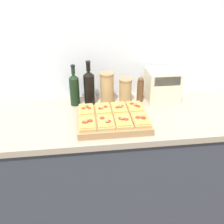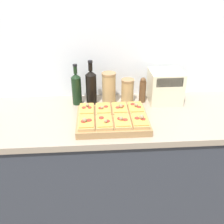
% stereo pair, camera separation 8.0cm
% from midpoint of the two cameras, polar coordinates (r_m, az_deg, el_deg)
% --- Properties ---
extents(wall_back, '(6.00, 0.06, 2.50)m').
position_cam_midpoint_polar(wall_back, '(1.95, 1.45, 13.10)').
color(wall_back, silver).
rests_on(wall_back, ground_plane).
extents(kitchen_counter, '(2.63, 0.67, 0.92)m').
position_cam_midpoint_polar(kitchen_counter, '(2.01, 2.12, -12.08)').
color(kitchen_counter, '#333842').
rests_on(kitchen_counter, ground_plane).
extents(cutting_board, '(0.44, 0.35, 0.04)m').
position_cam_midpoint_polar(cutting_board, '(1.65, 1.46, -1.78)').
color(cutting_board, '#A37A4C').
rests_on(cutting_board, kitchen_counter).
extents(pizza_slice_back_left, '(0.10, 0.16, 0.05)m').
position_cam_midpoint_polar(pizza_slice_back_left, '(1.70, -4.16, 0.50)').
color(pizza_slice_back_left, tan).
rests_on(pizza_slice_back_left, cutting_board).
extents(pizza_slice_back_midleft, '(0.10, 0.16, 0.05)m').
position_cam_midpoint_polar(pizza_slice_back_midleft, '(1.70, -0.58, 0.60)').
color(pizza_slice_back_midleft, tan).
rests_on(pizza_slice_back_midleft, cutting_board).
extents(pizza_slice_back_midright, '(0.10, 0.16, 0.05)m').
position_cam_midpoint_polar(pizza_slice_back_midright, '(1.71, 3.01, 0.73)').
color(pizza_slice_back_midright, tan).
rests_on(pizza_slice_back_midright, cutting_board).
extents(pizza_slice_back_right, '(0.10, 0.16, 0.05)m').
position_cam_midpoint_polar(pizza_slice_back_right, '(1.72, 6.52, 0.84)').
color(pizza_slice_back_right, tan).
rests_on(pizza_slice_back_right, cutting_board).
extents(pizza_slice_front_left, '(0.10, 0.16, 0.05)m').
position_cam_midpoint_polar(pizza_slice_front_left, '(1.55, -4.15, -2.38)').
color(pizza_slice_front_left, tan).
rests_on(pizza_slice_front_left, cutting_board).
extents(pizza_slice_front_midleft, '(0.10, 0.16, 0.05)m').
position_cam_midpoint_polar(pizza_slice_front_midleft, '(1.55, -0.19, -2.27)').
color(pizza_slice_front_midleft, tan).
rests_on(pizza_slice_front_midleft, cutting_board).
extents(pizza_slice_front_midright, '(0.10, 0.16, 0.05)m').
position_cam_midpoint_polar(pizza_slice_front_midright, '(1.56, 3.69, -2.11)').
color(pizza_slice_front_midright, tan).
rests_on(pizza_slice_front_midright, cutting_board).
extents(pizza_slice_front_right, '(0.10, 0.16, 0.06)m').
position_cam_midpoint_polar(pizza_slice_front_right, '(1.58, 7.55, -1.94)').
color(pizza_slice_front_right, tan).
rests_on(pizza_slice_front_right, cutting_board).
extents(olive_oil_bottle, '(0.07, 0.07, 0.29)m').
position_cam_midpoint_polar(olive_oil_bottle, '(1.86, -6.52, 5.17)').
color(olive_oil_bottle, black).
rests_on(olive_oil_bottle, kitchen_counter).
extents(wine_bottle, '(0.08, 0.08, 0.32)m').
position_cam_midpoint_polar(wine_bottle, '(1.85, -3.33, 5.56)').
color(wine_bottle, black).
rests_on(wine_bottle, kitchen_counter).
extents(grain_jar_tall, '(0.10, 0.10, 0.23)m').
position_cam_midpoint_polar(grain_jar_tall, '(1.86, 0.55, 5.22)').
color(grain_jar_tall, tan).
rests_on(grain_jar_tall, kitchen_counter).
extents(grain_jar_short, '(0.09, 0.09, 0.18)m').
position_cam_midpoint_polar(grain_jar_short, '(1.89, 4.59, 4.60)').
color(grain_jar_short, tan).
rests_on(grain_jar_short, kitchen_counter).
extents(pepper_mill, '(0.05, 0.05, 0.19)m').
position_cam_midpoint_polar(pepper_mill, '(1.91, 7.87, 4.75)').
color(pepper_mill, brown).
rests_on(pepper_mill, kitchen_counter).
extents(toaster_oven, '(0.25, 0.21, 0.23)m').
position_cam_midpoint_polar(toaster_oven, '(1.94, 12.67, 5.45)').
color(toaster_oven, beige).
rests_on(toaster_oven, kitchen_counter).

